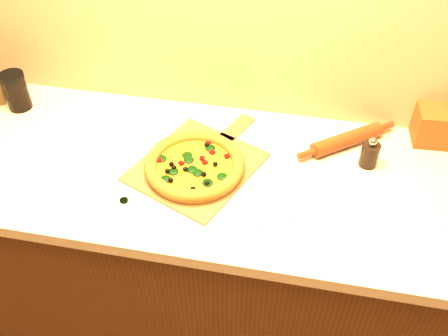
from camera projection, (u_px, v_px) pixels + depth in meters
The scene contains 8 objects.
cabinet at pixel (203, 259), 1.86m from camera, with size 2.80×0.65×0.86m, color #42270E.
countertop at pixel (199, 172), 1.55m from camera, with size 2.84×0.68×0.04m, color beige.
pizza_peel at pixel (199, 164), 1.54m from camera, with size 0.44×0.52×0.01m.
pizza at pixel (195, 165), 1.51m from camera, with size 0.30×0.30×0.04m.
bottle_cap at pixel (124, 200), 1.43m from camera, with size 0.02×0.02×0.01m, color black.
pepper_grinder at pixel (370, 154), 1.52m from camera, with size 0.06×0.06×0.10m.
rolling_pin at pixel (347, 140), 1.60m from camera, with size 0.31×0.24×0.05m.
dark_jar at pixel (16, 91), 1.72m from camera, with size 0.08×0.08×0.14m.
Camera 1 is at (0.29, 0.34, 1.95)m, focal length 40.00 mm.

